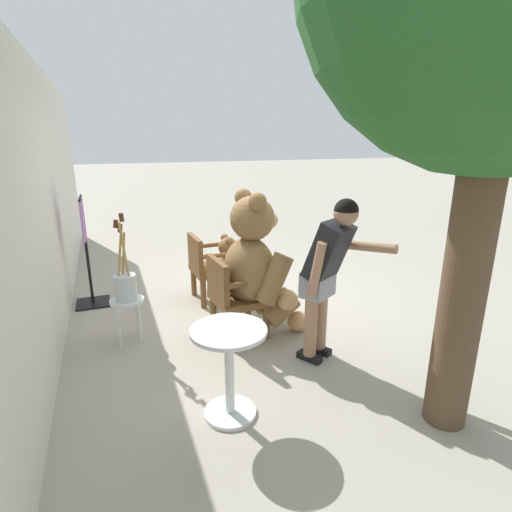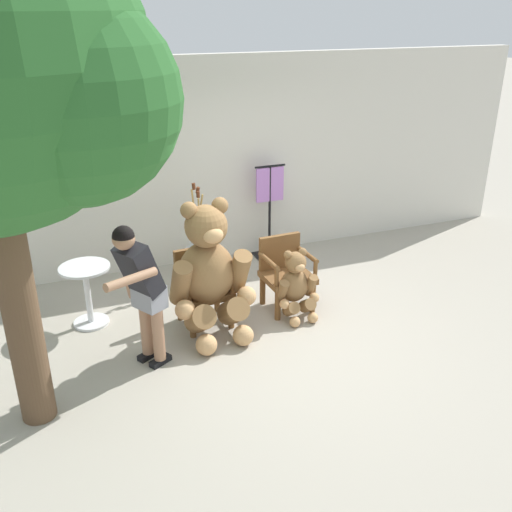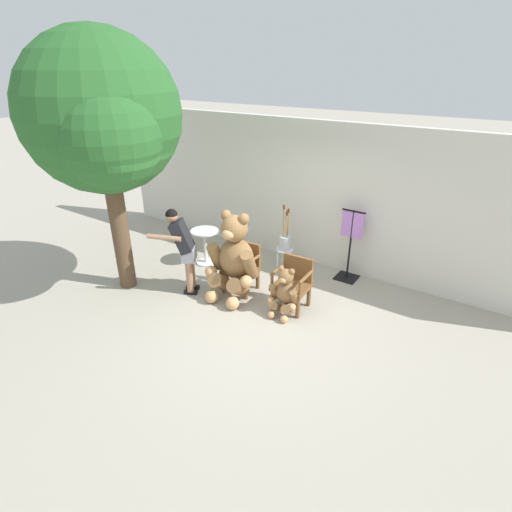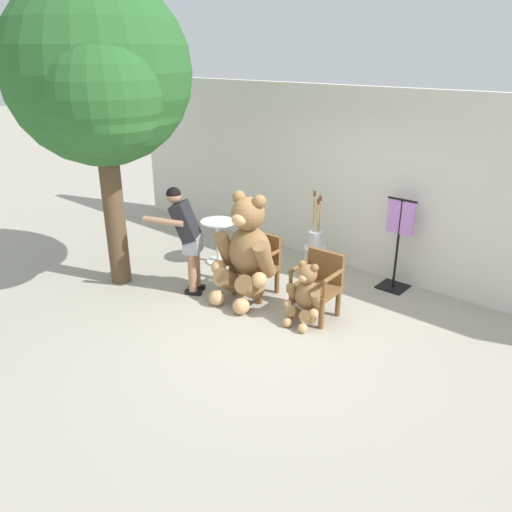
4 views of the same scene
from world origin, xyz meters
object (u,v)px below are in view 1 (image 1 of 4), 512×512
Objects in this scene: wooden_chair_right at (209,266)px; round_side_table at (229,362)px; white_stool at (128,309)px; wooden_chair_left at (233,294)px; clothing_display_stand at (86,249)px; teddy_bear_large at (256,265)px; teddy_bear_small at (230,267)px; person_visitor at (327,268)px; brush_bucket at (125,283)px.

round_side_table is (-2.25, 0.42, -0.01)m from wooden_chair_right.
wooden_chair_left is at bearing -103.83° from white_stool.
round_side_table is 0.53× the size of clothing_display_stand.
wooden_chair_right is 1.09m from teddy_bear_large.
teddy_bear_small is 0.62× the size of clothing_display_stand.
wooden_chair_left is 1.00× the size of wooden_chair_right.
teddy_bear_small is (1.02, -0.02, -0.34)m from teddy_bear_large.
clothing_display_stand is (2.20, 2.07, -0.20)m from person_visitor.
wooden_chair_right reaches higher than teddy_bear_small.
round_side_table is at bearing 112.54° from person_visitor.
wooden_chair_right is 1.98m from person_visitor.
teddy_bear_large reaches higher than wooden_chair_left.
wooden_chair_right is 1.31m from brush_bucket.
clothing_display_stand is (2.64, 1.01, 0.27)m from round_side_table.
teddy_bear_large reaches higher than teddy_bear_small.
person_visitor is (-1.81, -0.64, 0.46)m from wooden_chair_right.
wooden_chair_right is at bearing -53.72° from white_stool.
round_side_table is at bearing -159.11° from clothing_display_stand.
brush_bucket reaches higher than white_stool.
white_stool is at bearing 79.34° from teddy_bear_large.
teddy_bear_large is at bearing -87.58° from wooden_chair_left.
person_visitor is (-1.82, -0.35, 0.51)m from teddy_bear_small.
white_stool is at bearing 120.12° from teddy_bear_small.
brush_bucket is at bearing 126.25° from wooden_chair_right.
person_visitor is 1.24m from round_side_table.
white_stool is (-0.77, 1.05, -0.11)m from wooden_chair_right.
wooden_chair_right is 2.29m from round_side_table.
brush_bucket is 1.22m from clothing_display_stand.
person_visitor is at bearing -67.46° from round_side_table.
brush_bucket is at bearing 58.32° from person_visitor.
round_side_table is 2.84m from clothing_display_stand.
clothing_display_stand is at bearing 17.99° from brush_bucket.
round_side_table is at bearing 169.44° from wooden_chair_right.
brush_bucket is at bearing -6.28° from white_stool.
clothing_display_stand is (1.16, 0.38, 0.09)m from brush_bucket.
person_visitor is 2.06m from white_stool.
teddy_bear_large is at bearing 178.71° from teddy_bear_small.
teddy_bear_large is at bearing -165.48° from wooden_chair_right.
brush_bucket is at bearing -162.01° from clothing_display_stand.
white_stool is 0.52× the size of brush_bucket.
teddy_bear_large is 1.44m from round_side_table.
teddy_bear_small is at bearing -1.29° from teddy_bear_large.
teddy_bear_large is 1.34m from brush_bucket.
wooden_chair_right reaches higher than round_side_table.
round_side_table is at bearing -156.92° from brush_bucket.
teddy_bear_large is at bearing 25.20° from person_visitor.
wooden_chair_left is at bearing 92.42° from teddy_bear_large.
wooden_chair_right is at bearing 19.37° from person_visitor.
clothing_display_stand is at bearing 43.15° from person_visitor.
white_stool is 1.27m from clothing_display_stand.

